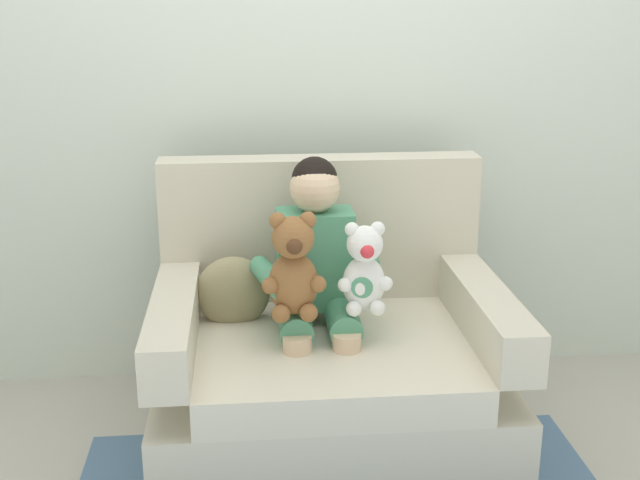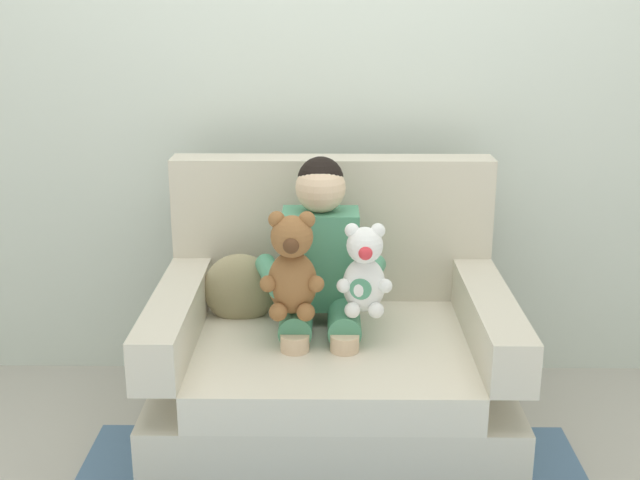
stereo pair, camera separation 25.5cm
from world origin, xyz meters
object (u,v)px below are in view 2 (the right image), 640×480
at_px(armchair, 332,361).
at_px(plush_brown, 292,267).
at_px(seated_child, 320,269).
at_px(plush_white, 364,272).
at_px(throw_pillow, 240,289).

bearing_deg(armchair, plush_brown, -134.22).
bearing_deg(plush_brown, seated_child, 60.25).
distance_m(plush_white, throw_pillow, 0.51).
bearing_deg(armchair, seated_child, 151.51).
distance_m(armchair, plush_white, 0.40).
xyz_separation_m(armchair, plush_brown, (-0.13, -0.13, 0.39)).
xyz_separation_m(armchair, seated_child, (-0.04, 0.02, 0.33)).
relative_size(seated_child, plush_white, 2.74).
height_order(plush_brown, plush_white, plush_brown).
height_order(armchair, plush_white, armchair).
bearing_deg(plush_white, seated_child, 140.14).
distance_m(armchair, plush_brown, 0.43).
bearing_deg(armchair, throw_pillow, 159.97).
bearing_deg(plush_white, armchair, 135.74).
bearing_deg(throw_pillow, plush_white, -28.28).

